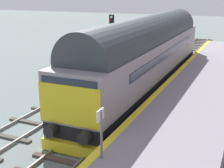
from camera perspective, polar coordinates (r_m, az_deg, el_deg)
name	(u,v)px	position (r m, az deg, el deg)	size (l,w,h in m)	color
ground_plane	(108,121)	(15.86, -0.73, -6.67)	(140.00, 140.00, 0.00)	slate
track_main	(108,120)	(15.84, -0.73, -6.49)	(2.50, 60.00, 0.15)	gray
track_adjacent_west	(52,111)	(17.38, -10.67, -4.66)	(2.50, 60.00, 0.15)	gray
station_platform	(182,124)	(14.66, 12.26, -6.95)	(4.00, 44.00, 1.01)	gray
diesel_locomotive	(147,51)	(20.43, 6.16, 5.77)	(2.74, 19.19, 4.68)	black
signal_post_far	(112,32)	(27.99, -0.04, 9.27)	(0.44, 0.22, 4.20)	gray
platform_number_sign	(101,126)	(10.12, -1.99, -7.44)	(0.10, 0.44, 1.66)	slate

